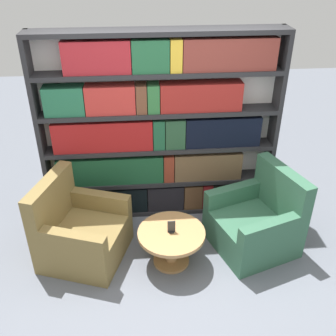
# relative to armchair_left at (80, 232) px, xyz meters

# --- Properties ---
(ground_plane) EXTENTS (14.00, 14.00, 0.00)m
(ground_plane) POSITION_rel_armchair_left_xyz_m (0.92, -0.48, -0.30)
(ground_plane) COLOR slate
(bookshelf) EXTENTS (2.73, 0.30, 2.24)m
(bookshelf) POSITION_rel_armchair_left_xyz_m (0.91, 0.77, 0.80)
(bookshelf) COLOR silver
(bookshelf) RESTS_ON ground_plane
(armchair_left) EXTENTS (1.04, 1.04, 0.92)m
(armchair_left) POSITION_rel_armchair_left_xyz_m (0.00, 0.00, 0.00)
(armchair_left) COLOR olive
(armchair_left) RESTS_ON ground_plane
(armchair_right) EXTENTS (1.04, 1.04, 0.92)m
(armchair_right) POSITION_rel_armchair_left_xyz_m (1.94, -0.00, 0.00)
(armchair_right) COLOR #336047
(armchair_right) RESTS_ON ground_plane
(coffee_table) EXTENTS (0.71, 0.71, 0.41)m
(coffee_table) POSITION_rel_armchair_left_xyz_m (0.97, -0.20, -0.01)
(coffee_table) COLOR #AD7F4C
(coffee_table) RESTS_ON ground_plane
(table_sign) EXTENTS (0.08, 0.06, 0.14)m
(table_sign) POSITION_rel_armchair_left_xyz_m (0.97, -0.20, 0.17)
(table_sign) COLOR black
(table_sign) RESTS_ON coffee_table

